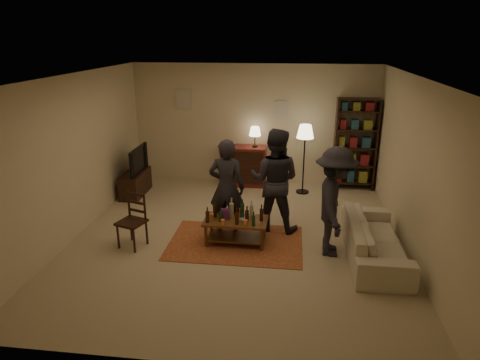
% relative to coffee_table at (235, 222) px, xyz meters
% --- Properties ---
extents(floor, '(6.00, 6.00, 0.00)m').
position_rel_coffee_table_xyz_m(floor, '(0.00, 0.20, -0.38)').
color(floor, '#C6B793').
rests_on(floor, ground).
extents(room_shell, '(6.00, 6.00, 6.00)m').
position_rel_coffee_table_xyz_m(room_shell, '(-0.65, 3.18, 1.43)').
color(room_shell, beige).
rests_on(room_shell, ground).
extents(rug, '(2.20, 1.50, 0.01)m').
position_rel_coffee_table_xyz_m(rug, '(0.01, -0.00, -0.38)').
color(rug, maroon).
rests_on(rug, ground).
extents(coffee_table, '(1.04, 0.58, 0.76)m').
position_rel_coffee_table_xyz_m(coffee_table, '(0.00, 0.00, 0.00)').
color(coffee_table, brown).
rests_on(coffee_table, ground).
extents(dining_chair, '(0.50, 0.50, 0.92)m').
position_rel_coffee_table_xyz_m(dining_chair, '(-1.63, -0.26, 0.10)').
color(dining_chair, black).
rests_on(dining_chair, ground).
extents(tv_stand, '(0.40, 1.00, 1.06)m').
position_rel_coffee_table_xyz_m(tv_stand, '(-2.44, 2.00, 0.00)').
color(tv_stand, black).
rests_on(tv_stand, ground).
extents(dresser, '(1.00, 0.50, 1.36)m').
position_rel_coffee_table_xyz_m(dresser, '(-0.19, 2.92, 0.09)').
color(dresser, maroon).
rests_on(dresser, ground).
extents(bookshelf, '(0.90, 0.34, 2.02)m').
position_rel_coffee_table_xyz_m(bookshelf, '(2.25, 2.98, 0.65)').
color(bookshelf, black).
rests_on(bookshelf, ground).
extents(floor_lamp, '(0.36, 0.36, 1.51)m').
position_rel_coffee_table_xyz_m(floor_lamp, '(1.14, 2.55, 0.88)').
color(floor_lamp, black).
rests_on(floor_lamp, ground).
extents(sofa, '(0.81, 2.08, 0.61)m').
position_rel_coffee_table_xyz_m(sofa, '(2.20, -0.20, -0.08)').
color(sofa, beige).
rests_on(sofa, ground).
extents(person_left, '(0.64, 0.45, 1.69)m').
position_rel_coffee_table_xyz_m(person_left, '(-0.19, 0.35, 0.46)').
color(person_left, '#222229').
rests_on(person_left, ground).
extents(person_right, '(0.99, 0.84, 1.82)m').
position_rel_coffee_table_xyz_m(person_right, '(0.60, 0.65, 0.53)').
color(person_right, '#28272F').
rests_on(person_right, ground).
extents(person_by_sofa, '(0.70, 1.15, 1.73)m').
position_rel_coffee_table_xyz_m(person_by_sofa, '(1.56, -0.14, 0.48)').
color(person_by_sofa, '#23232A').
rests_on(person_by_sofa, ground).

